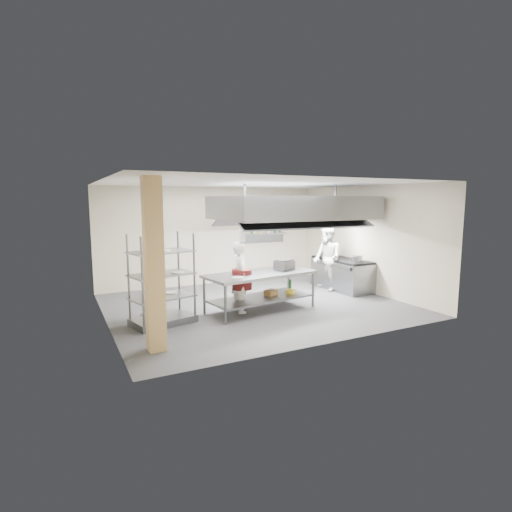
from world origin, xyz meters
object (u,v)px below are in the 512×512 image
cooking_range (341,275)px  chef_plating (149,278)px  chef_line (327,258)px  griddle (284,265)px  pass_rack (162,279)px  island (261,292)px  chef_head (240,277)px  stockpot (358,259)px

cooking_range → chef_plating: size_ratio=1.10×
chef_line → griddle: chef_line is taller
pass_rack → chef_plating: bearing=95.4°
island → chef_plating: size_ratio=1.46×
pass_rack → island: bearing=-14.7°
chef_line → cooking_range: bearing=91.1°
island → chef_line: chef_line is taller
cooking_range → chef_head: chef_head is taller
pass_rack → stockpot: size_ratio=7.42×
cooking_range → griddle: 2.66m
pass_rack → chef_line: (5.03, 1.04, -0.02)m
island → stockpot: (3.22, 0.33, 0.53)m
island → chef_line: (2.71, 1.05, 0.48)m
griddle → pass_rack: bearing=162.6°
chef_head → chef_plating: (-2.01, 0.38, 0.08)m
island → chef_head: bearing=159.0°
chef_head → stockpot: 3.71m
pass_rack → griddle: bearing=-11.8°
island → chef_line: bearing=12.9°
cooking_range → stockpot: (0.03, -0.64, 0.57)m
chef_line → stockpot: 0.88m
cooking_range → chef_plating: 5.72m
cooking_range → chef_plating: (-5.68, -0.49, 0.49)m
griddle → stockpot: griddle is taller
stockpot → cooking_range: bearing=92.5°
chef_head → chef_line: bearing=-63.6°
stockpot → chef_head: bearing=-176.5°
island → griddle: 0.94m
island → pass_rack: 2.37m
island → pass_rack: bearing=171.4°
chef_line → stockpot: chef_line is taller
chef_line → chef_plating: 5.23m
island → pass_rack: (-2.32, 0.01, 0.50)m
island → griddle: bearing=3.2°
island → stockpot: 3.28m
island → chef_plating: bearing=160.7°
griddle → island: bearing=171.5°
chef_line → pass_rack: bearing=-68.4°
island → pass_rack: size_ratio=1.39×
chef_line → griddle: size_ratio=4.23×
griddle → stockpot: size_ratio=1.71×
chef_head → chef_line: 3.32m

